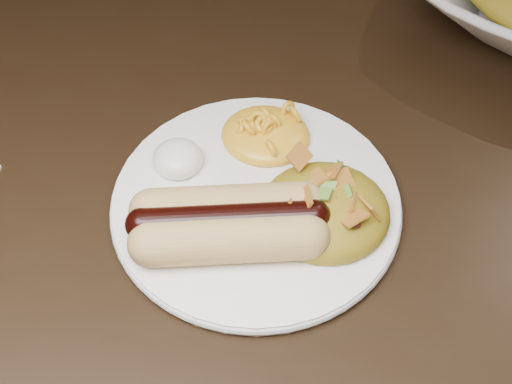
# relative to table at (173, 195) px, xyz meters

# --- Properties ---
(table) EXTENTS (1.60, 0.90, 0.75)m
(table) POSITION_rel_table_xyz_m (0.00, 0.00, 0.00)
(table) COLOR black
(table) RESTS_ON floor
(plate) EXTENTS (0.25, 0.25, 0.01)m
(plate) POSITION_rel_table_xyz_m (0.10, -0.07, 0.10)
(plate) COLOR white
(plate) RESTS_ON table
(hotdog) EXTENTS (0.13, 0.09, 0.03)m
(hotdog) POSITION_rel_table_xyz_m (0.08, -0.11, 0.12)
(hotdog) COLOR tan
(hotdog) RESTS_ON plate
(mac_and_cheese) EXTENTS (0.09, 0.09, 0.03)m
(mac_and_cheese) POSITION_rel_table_xyz_m (0.09, -0.00, 0.12)
(mac_and_cheese) COLOR orange
(mac_and_cheese) RESTS_ON plate
(sour_cream) EXTENTS (0.05, 0.05, 0.03)m
(sour_cream) POSITION_rel_table_xyz_m (0.03, -0.05, 0.12)
(sour_cream) COLOR white
(sour_cream) RESTS_ON plate
(taco_salad) EXTENTS (0.10, 0.10, 0.05)m
(taco_salad) POSITION_rel_table_xyz_m (0.15, -0.08, 0.12)
(taco_salad) COLOR #C45D1A
(taco_salad) RESTS_ON plate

